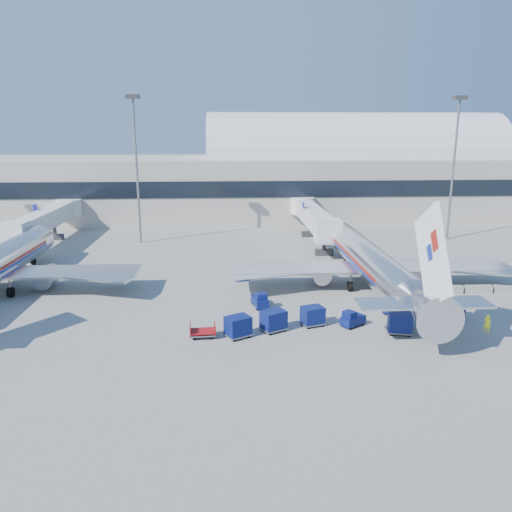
{
  "coord_description": "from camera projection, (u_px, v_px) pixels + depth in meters",
  "views": [
    {
      "loc": [
        -6.03,
        -48.66,
        17.33
      ],
      "look_at": [
        -2.94,
        6.0,
        3.55
      ],
      "focal_mm": 35.0,
      "sensor_mm": 36.0,
      "label": 1
    }
  ],
  "objects": [
    {
      "name": "cart_train_b",
      "position": [
        274.0,
        320.0,
        44.24
      ],
      "size": [
        2.66,
        2.45,
        1.89
      ],
      "rotation": [
        0.0,
        0.0,
        0.49
      ],
      "color": "#0A154E",
      "rests_on": "ground"
    },
    {
      "name": "cart_solo_near",
      "position": [
        400.0,
        323.0,
        43.64
      ],
      "size": [
        2.36,
        1.97,
        1.84
      ],
      "rotation": [
        0.0,
        0.0,
        -0.2
      ],
      "color": "#0A154E",
      "rests_on": "ground"
    },
    {
      "name": "tug_right",
      "position": [
        394.0,
        309.0,
        48.2
      ],
      "size": [
        2.26,
        2.01,
        1.33
      ],
      "rotation": [
        0.0,
        0.0,
        -0.61
      ],
      "color": "#0A154E",
      "rests_on": "ground"
    },
    {
      "name": "tug_lead",
      "position": [
        352.0,
        319.0,
        45.37
      ],
      "size": [
        2.58,
        2.3,
        1.52
      ],
      "rotation": [
        0.0,
        0.0,
        0.61
      ],
      "color": "#0A154E",
      "rests_on": "ground"
    },
    {
      "name": "cart_train_a",
      "position": [
        313.0,
        316.0,
        45.5
      ],
      "size": [
        2.4,
        2.1,
        1.78
      ],
      "rotation": [
        0.0,
        0.0,
        0.32
      ],
      "color": "#0A154E",
      "rests_on": "ground"
    },
    {
      "name": "ground",
      "position": [
        288.0,
        303.0,
        51.67
      ],
      "size": [
        260.0,
        260.0,
        0.0
      ],
      "primitive_type": "plane",
      "color": "gray",
      "rests_on": "ground"
    },
    {
      "name": "barrier_near",
      "position": [
        449.0,
        290.0,
        54.49
      ],
      "size": [
        3.0,
        0.55,
        0.9
      ],
      "primitive_type": "cube",
      "color": "#9E9E96",
      "rests_on": "ground"
    },
    {
      "name": "tug_left",
      "position": [
        260.0,
        300.0,
        50.26
      ],
      "size": [
        1.74,
        2.7,
        1.62
      ],
      "rotation": [
        0.0,
        0.0,
        1.78
      ],
      "color": "#0A154E",
      "rests_on": "ground"
    },
    {
      "name": "barrier_mid",
      "position": [
        478.0,
        289.0,
        54.67
      ],
      "size": [
        3.0,
        0.55,
        0.9
      ],
      "primitive_type": "cube",
      "color": "#9E9E96",
      "rests_on": "ground"
    },
    {
      "name": "airliner_main",
      "position": [
        372.0,
        263.0,
        55.87
      ],
      "size": [
        32.0,
        37.26,
        12.07
      ],
      "color": "silver",
      "rests_on": "ground"
    },
    {
      "name": "jetbridge_mid",
      "position": [
        48.0,
        218.0,
        78.66
      ],
      "size": [
        4.4,
        27.5,
        6.25
      ],
      "color": "silver",
      "rests_on": "ground"
    },
    {
      "name": "ramp_worker",
      "position": [
        487.0,
        323.0,
        44.03
      ],
      "size": [
        0.7,
        0.7,
        1.64
      ],
      "primitive_type": "imported",
      "rotation": [
        0.0,
        0.0,
        2.36
      ],
      "color": "#D0E017",
      "rests_on": "ground"
    },
    {
      "name": "jetbridge_near",
      "position": [
        312.0,
        216.0,
        80.96
      ],
      "size": [
        4.4,
        27.5,
        6.25
      ],
      "color": "silver",
      "rests_on": "ground"
    },
    {
      "name": "terminal",
      "position": [
        191.0,
        180.0,
        103.28
      ],
      "size": [
        170.0,
        28.15,
        21.0
      ],
      "color": "#B2AA9E",
      "rests_on": "ground"
    },
    {
      "name": "barrier_far",
      "position": [
        508.0,
        289.0,
        54.85
      ],
      "size": [
        3.0,
        0.55,
        0.9
      ],
      "primitive_type": "cube",
      "color": "#9E9E96",
      "rests_on": "ground"
    },
    {
      "name": "cart_solo_far",
      "position": [
        451.0,
        310.0,
        46.85
      ],
      "size": [
        2.17,
        1.68,
        1.88
      ],
      "rotation": [
        0.0,
        0.0,
        -0.02
      ],
      "color": "#0A154E",
      "rests_on": "ground"
    },
    {
      "name": "cart_open_red",
      "position": [
        203.0,
        332.0,
        43.01
      ],
      "size": [
        2.32,
        1.71,
        0.59
      ],
      "rotation": [
        0.0,
        0.0,
        0.07
      ],
      "color": "slate",
      "rests_on": "ground"
    },
    {
      "name": "mast_west",
      "position": [
        136.0,
        148.0,
        76.02
      ],
      "size": [
        2.0,
        1.2,
        22.6
      ],
      "color": "slate",
      "rests_on": "ground"
    },
    {
      "name": "cart_train_c",
      "position": [
        238.0,
        326.0,
        42.9
      ],
      "size": [
        2.63,
        2.45,
        1.86
      ],
      "rotation": [
        0.0,
        0.0,
        0.52
      ],
      "color": "#0A154E",
      "rests_on": "ground"
    },
    {
      "name": "mast_east",
      "position": [
        455.0,
        147.0,
        78.76
      ],
      "size": [
        2.0,
        1.2,
        22.6
      ],
      "color": "slate",
      "rests_on": "ground"
    }
  ]
}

